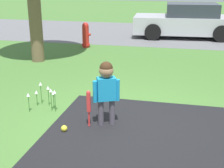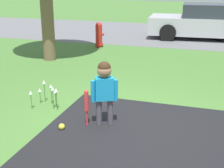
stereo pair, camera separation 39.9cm
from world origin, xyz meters
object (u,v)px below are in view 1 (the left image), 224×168
at_px(fire_hydrant, 86,35).
at_px(parked_car, 187,21).
at_px(baseball_bat, 89,103).
at_px(sports_ball, 64,128).
at_px(child, 106,85).

bearing_deg(fire_hydrant, parked_car, 39.92).
distance_m(baseball_bat, parked_car, 8.82).
bearing_deg(sports_ball, child, 33.35).
relative_size(sports_ball, parked_car, 0.02).
xyz_separation_m(sports_ball, parked_car, (1.81, 8.95, 0.59)).
xyz_separation_m(child, fire_hydrant, (-2.16, 5.73, -0.27)).
xyz_separation_m(sports_ball, fire_hydrant, (-1.57, 6.12, 0.37)).
distance_m(sports_ball, fire_hydrant, 6.33).
height_order(child, baseball_bat, child).
distance_m(fire_hydrant, parked_car, 4.42).
bearing_deg(child, fire_hydrant, 85.76).
relative_size(baseball_bat, sports_ball, 6.23).
height_order(baseball_bat, fire_hydrant, fire_hydrant).
relative_size(child, parked_car, 0.25).
height_order(baseball_bat, parked_car, parked_car).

